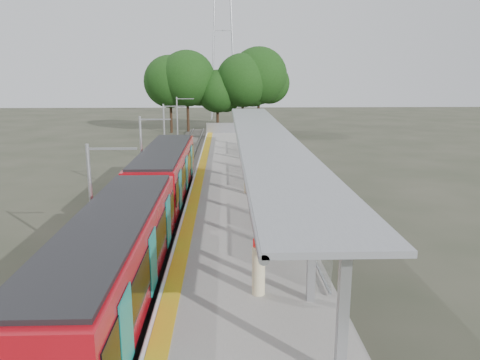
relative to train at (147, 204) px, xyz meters
name	(u,v)px	position (x,y,z in m)	size (l,w,h in m)	color
trackbed	(172,191)	(0.00, 10.23, -1.93)	(3.00, 70.00, 0.24)	#59544C
platform	(236,185)	(4.50, 10.23, -1.55)	(6.00, 50.00, 1.00)	gray
tactile_strip	(199,178)	(1.95, 10.23, -1.04)	(0.60, 50.00, 0.02)	gold
end_fence	(231,128)	(4.50, 35.18, -0.45)	(6.00, 0.10, 1.20)	#9EA0A5
train	(147,204)	(0.00, 0.00, 0.00)	(2.74, 27.60, 3.62)	black
canopy	(264,140)	(6.11, 6.42, 2.15)	(3.27, 38.00, 3.66)	#9EA0A5
pylon	(223,7)	(3.50, 63.23, 16.95)	(8.00, 4.00, 38.00)	#9EA0A5
tree_cluster	(218,80)	(2.79, 43.11, 5.09)	(19.52, 8.92, 11.63)	#382316
catenary_masts	(143,154)	(-1.72, 9.23, 0.86)	(2.08, 48.16, 5.40)	#9EA0A5
bench_near	(293,214)	(7.00, -0.41, -0.44)	(0.92, 1.77, 1.16)	#0E1248
bench_mid	(276,189)	(6.73, 4.73, -0.47)	(0.94, 1.70, 1.11)	#0E1248
bench_far	(255,145)	(6.53, 21.80, -0.56)	(0.46, 1.37, 0.93)	#0E1248
info_pillar_near	(259,270)	(4.85, -7.29, -0.21)	(0.44, 0.44, 1.95)	beige
info_pillar_far	(247,181)	(5.09, 6.07, -0.31)	(0.38, 0.38, 1.71)	beige
litter_bin	(267,190)	(6.20, 4.70, -0.55)	(0.50, 0.50, 1.01)	#9EA0A5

